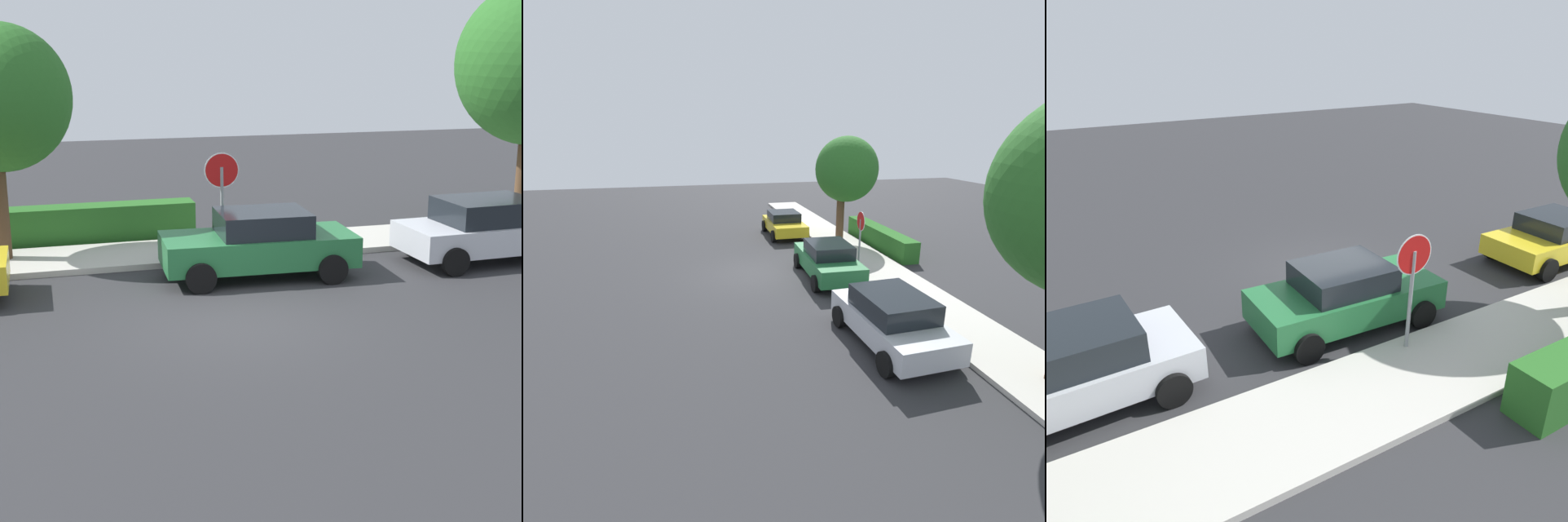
% 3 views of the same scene
% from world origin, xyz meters
% --- Properties ---
extents(ground_plane, '(60.00, 60.00, 0.00)m').
position_xyz_m(ground_plane, '(0.00, 0.00, 0.00)').
color(ground_plane, '#2D2D30').
extents(sidewalk_curb, '(32.00, 2.26, 0.14)m').
position_xyz_m(sidewalk_curb, '(0.00, 5.00, 0.07)').
color(sidewalk_curb, beige).
rests_on(sidewalk_curb, ground_plane).
extents(stop_sign, '(0.81, 0.08, 2.55)m').
position_xyz_m(stop_sign, '(0.72, 4.19, 1.76)').
color(stop_sign, gray).
rests_on(stop_sign, ground_plane).
extents(parked_car_green, '(4.24, 2.16, 1.47)m').
position_xyz_m(parked_car_green, '(1.16, 2.65, 0.75)').
color(parked_car_green, '#236B38').
rests_on(parked_car_green, ground_plane).
extents(parked_car_silver, '(4.12, 2.22, 1.48)m').
position_xyz_m(parked_car_silver, '(6.66, 2.50, 0.77)').
color(parked_car_silver, silver).
rests_on(parked_car_silver, ground_plane).
extents(parked_car_yellow, '(3.82, 2.04, 1.34)m').
position_xyz_m(parked_car_yellow, '(-6.01, 2.66, 0.69)').
color(parked_car_yellow, yellow).
rests_on(parked_car_yellow, ground_plane).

